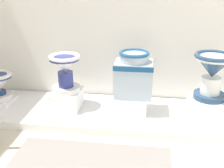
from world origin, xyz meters
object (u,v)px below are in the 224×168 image
plinth_block_pale_glazed (133,103)px  plinth_block_broad_patterned (207,108)px  plinth_block_central_ornate (1,100)px  antique_toilet_pale_glazed (134,74)px  antique_toilet_broad_patterned (213,70)px  antique_toilet_squat_floral (65,69)px  plinth_block_squat_floral (67,99)px

plinth_block_pale_glazed → plinth_block_broad_patterned: plinth_block_broad_patterned is taller
plinth_block_central_ornate → antique_toilet_pale_glazed: bearing=-0.7°
plinth_block_broad_patterned → antique_toilet_broad_patterned: antique_toilet_broad_patterned is taller
antique_toilet_squat_floral → antique_toilet_broad_patterned: (1.53, -0.05, 0.07)m
plinth_block_central_ornate → plinth_block_broad_patterned: (2.34, -0.07, 0.09)m
plinth_block_central_ornate → antique_toilet_squat_floral: (0.81, -0.02, 0.44)m
plinth_block_central_ornate → antique_toilet_broad_patterned: antique_toilet_broad_patterned is taller
plinth_block_squat_floral → plinth_block_pale_glazed: 0.75m
antique_toilet_squat_floral → plinth_block_broad_patterned: size_ratio=1.07×
plinth_block_central_ornate → antique_toilet_broad_patterned: 2.39m
plinth_block_squat_floral → antique_toilet_pale_glazed: 0.82m
plinth_block_broad_patterned → antique_toilet_pale_glazed: bearing=176.3°
antique_toilet_squat_floral → plinth_block_central_ornate: bearing=178.8°
plinth_block_central_ornate → antique_toilet_squat_floral: bearing=-1.2°
antique_toilet_squat_floral → plinth_block_broad_patterned: 1.57m
antique_toilet_squat_floral → plinth_block_pale_glazed: size_ratio=1.33×
plinth_block_pale_glazed → antique_toilet_broad_patterned: antique_toilet_broad_patterned is taller
plinth_block_pale_glazed → plinth_block_broad_patterned: size_ratio=0.80×
plinth_block_broad_patterned → antique_toilet_broad_patterned: size_ratio=0.83×
plinth_block_central_ornate → plinth_block_broad_patterned: plinth_block_broad_patterned is taller
plinth_block_pale_glazed → antique_toilet_pale_glazed: antique_toilet_pale_glazed is taller
antique_toilet_pale_glazed → antique_toilet_broad_patterned: bearing=-3.7°
plinth_block_pale_glazed → plinth_block_broad_patterned: (0.78, -0.05, 0.02)m
plinth_block_broad_patterned → antique_toilet_broad_patterned: (-0.00, 0.00, 0.41)m
plinth_block_pale_glazed → plinth_block_broad_patterned: 0.78m
plinth_block_squat_floral → antique_toilet_squat_floral: antique_toilet_squat_floral is taller
antique_toilet_pale_glazed → antique_toilet_broad_patterned: size_ratio=1.04×
antique_toilet_squat_floral → antique_toilet_broad_patterned: 1.53m
plinth_block_pale_glazed → plinth_block_central_ornate: bearing=179.3°
plinth_block_broad_patterned → plinth_block_central_ornate: bearing=178.3°
plinth_block_squat_floral → plinth_block_broad_patterned: bearing=-2.0°
antique_toilet_squat_floral → plinth_block_pale_glazed: (0.75, -0.00, -0.36)m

